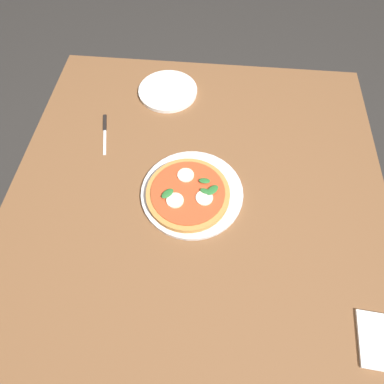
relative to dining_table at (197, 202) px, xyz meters
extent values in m
plane|color=#2D2B28|center=(0.00, 0.00, -0.63)|extent=(6.00, 6.00, 0.00)
cube|color=brown|center=(0.00, 0.00, 0.07)|extent=(1.18, 1.15, 0.04)
cube|color=brown|center=(0.51, -0.50, -0.29)|extent=(0.07, 0.07, 0.69)
cube|color=brown|center=(-0.51, 0.50, -0.29)|extent=(0.07, 0.07, 0.69)
cube|color=brown|center=(0.51, 0.50, -0.29)|extent=(0.07, 0.07, 0.69)
cylinder|color=silver|center=(-0.02, 0.01, 0.10)|extent=(0.31, 0.31, 0.01)
cylinder|color=#C6843F|center=(-0.04, 0.02, 0.11)|extent=(0.25, 0.25, 0.02)
cylinder|color=#CC4723|center=(-0.04, 0.02, 0.12)|extent=(0.22, 0.22, 0.00)
cylinder|color=beige|center=(0.02, 0.04, 0.13)|extent=(0.05, 0.05, 0.00)
cylinder|color=beige|center=(-0.07, 0.06, 0.13)|extent=(0.05, 0.05, 0.00)
cylinder|color=beige|center=(-0.06, -0.02, 0.13)|extent=(0.05, 0.05, 0.00)
ellipsoid|color=#286B2D|center=(-0.04, -0.03, 0.13)|extent=(0.03, 0.03, 0.00)
ellipsoid|color=#286B2D|center=(0.00, -0.02, 0.13)|extent=(0.02, 0.03, 0.00)
ellipsoid|color=#286B2D|center=(-0.05, 0.08, 0.13)|extent=(0.05, 0.04, 0.00)
ellipsoid|color=#286B2D|center=(-0.03, -0.05, 0.13)|extent=(0.05, 0.05, 0.00)
cylinder|color=white|center=(0.41, 0.15, 0.10)|extent=(0.22, 0.22, 0.01)
cube|color=white|center=(-0.39, -0.46, 0.10)|extent=(0.14, 0.10, 0.01)
cube|color=black|center=(0.23, 0.34, 0.10)|extent=(0.07, 0.03, 0.01)
cube|color=silver|center=(0.15, 0.33, 0.09)|extent=(0.11, 0.03, 0.00)
camera|label=1|loc=(-0.54, -0.03, 0.95)|focal=30.71mm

